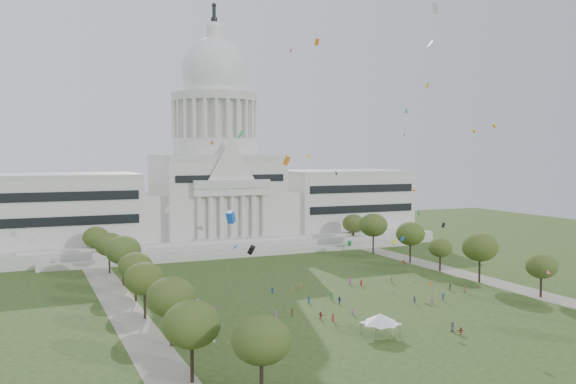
% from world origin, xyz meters
% --- Properties ---
extents(ground, '(400.00, 400.00, 0.00)m').
position_xyz_m(ground, '(0.00, 0.00, 0.00)').
color(ground, '#2E421A').
rests_on(ground, ground).
extents(capitol, '(160.00, 64.50, 91.30)m').
position_xyz_m(capitol, '(0.00, 113.59, 22.30)').
color(capitol, beige).
rests_on(capitol, ground).
extents(path_left, '(8.00, 160.00, 0.04)m').
position_xyz_m(path_left, '(-48.00, 30.00, 0.02)').
color(path_left, gray).
rests_on(path_left, ground).
extents(path_right, '(8.00, 160.00, 0.04)m').
position_xyz_m(path_right, '(48.00, 30.00, 0.02)').
color(path_right, gray).
rests_on(path_right, ground).
extents(row_tree_l_0, '(8.85, 8.85, 12.59)m').
position_xyz_m(row_tree_l_0, '(-45.26, -21.68, 8.95)').
color(row_tree_l_0, black).
rests_on(row_tree_l_0, ground).
extents(row_tree_l_1, '(8.86, 8.86, 12.59)m').
position_xyz_m(row_tree_l_1, '(-44.07, -2.96, 8.95)').
color(row_tree_l_1, black).
rests_on(row_tree_l_1, ground).
extents(row_tree_r_1, '(7.58, 7.58, 10.78)m').
position_xyz_m(row_tree_r_1, '(46.22, -1.75, 7.66)').
color(row_tree_r_1, black).
rests_on(row_tree_r_1, ground).
extents(row_tree_l_2, '(8.42, 8.42, 11.97)m').
position_xyz_m(row_tree_l_2, '(-45.04, 17.30, 8.51)').
color(row_tree_l_2, black).
rests_on(row_tree_l_2, ground).
extents(row_tree_r_2, '(9.55, 9.55, 13.58)m').
position_xyz_m(row_tree_r_2, '(44.17, 17.44, 9.66)').
color(row_tree_r_2, black).
rests_on(row_tree_r_2, ground).
extents(row_tree_l_3, '(8.12, 8.12, 11.55)m').
position_xyz_m(row_tree_l_3, '(-44.09, 33.92, 8.21)').
color(row_tree_l_3, black).
rests_on(row_tree_l_3, ground).
extents(row_tree_r_3, '(7.01, 7.01, 9.98)m').
position_xyz_m(row_tree_r_3, '(44.40, 34.48, 7.08)').
color(row_tree_r_3, black).
rests_on(row_tree_r_3, ground).
extents(row_tree_l_4, '(9.29, 9.29, 13.21)m').
position_xyz_m(row_tree_l_4, '(-44.08, 52.42, 9.39)').
color(row_tree_l_4, black).
rests_on(row_tree_l_4, ground).
extents(row_tree_r_4, '(9.19, 9.19, 13.06)m').
position_xyz_m(row_tree_r_4, '(44.76, 50.04, 9.29)').
color(row_tree_r_4, black).
rests_on(row_tree_r_4, ground).
extents(row_tree_l_5, '(8.33, 8.33, 11.85)m').
position_xyz_m(row_tree_l_5, '(-45.22, 71.01, 8.42)').
color(row_tree_l_5, black).
rests_on(row_tree_l_5, ground).
extents(row_tree_r_5, '(9.82, 9.82, 13.96)m').
position_xyz_m(row_tree_r_5, '(43.49, 70.19, 9.93)').
color(row_tree_r_5, black).
rests_on(row_tree_r_5, ground).
extents(row_tree_l_6, '(8.19, 8.19, 11.64)m').
position_xyz_m(row_tree_l_6, '(-46.87, 89.14, 8.27)').
color(row_tree_l_6, black).
rests_on(row_tree_l_6, ground).
extents(row_tree_r_6, '(8.42, 8.42, 11.97)m').
position_xyz_m(row_tree_r_6, '(45.96, 88.13, 8.51)').
color(row_tree_r_6, black).
rests_on(row_tree_r_6, ground).
extents(near_tree_0, '(8.47, 8.47, 12.04)m').
position_xyz_m(near_tree_0, '(-38.00, -32.00, 8.56)').
color(near_tree_0, black).
rests_on(near_tree_0, ground).
extents(event_tent, '(9.42, 9.42, 4.44)m').
position_xyz_m(event_tent, '(-6.41, -13.08, 3.44)').
color(event_tent, '#4C4C4C').
rests_on(event_tent, ground).
extents(person_0, '(0.84, 0.97, 1.68)m').
position_xyz_m(person_0, '(32.90, 9.88, 0.84)').
color(person_0, olive).
rests_on(person_0, ground).
extents(person_2, '(1.02, 0.85, 1.80)m').
position_xyz_m(person_2, '(30.90, 12.89, 0.90)').
color(person_2, '#33723F').
rests_on(person_2, ground).
extents(person_3, '(0.62, 1.18, 1.81)m').
position_xyz_m(person_3, '(14.46, 5.25, 0.91)').
color(person_3, '#4C4C51').
rests_on(person_3, ground).
extents(person_4, '(0.78, 1.15, 1.80)m').
position_xyz_m(person_4, '(-1.63, 11.93, 0.90)').
color(person_4, navy).
rests_on(person_4, ground).
extents(person_5, '(1.09, 1.54, 1.54)m').
position_xyz_m(person_5, '(-11.30, 2.34, 0.77)').
color(person_5, '#B21E1E').
rests_on(person_5, ground).
extents(person_6, '(0.72, 1.02, 1.96)m').
position_xyz_m(person_6, '(8.12, -16.17, 0.98)').
color(person_6, '#4C4C51').
rests_on(person_6, ground).
extents(person_7, '(0.66, 0.59, 1.48)m').
position_xyz_m(person_7, '(-4.55, -14.34, 0.74)').
color(person_7, silver).
rests_on(person_7, ground).
extents(person_8, '(0.99, 0.90, 1.73)m').
position_xyz_m(person_8, '(-16.05, 6.49, 0.86)').
color(person_8, olive).
rests_on(person_8, ground).
extents(person_9, '(1.04, 1.35, 1.87)m').
position_xyz_m(person_9, '(22.07, 4.47, 0.93)').
color(person_9, navy).
rests_on(person_9, ground).
extents(person_10, '(0.78, 1.02, 1.55)m').
position_xyz_m(person_10, '(15.34, 15.01, 0.77)').
color(person_10, silver).
rests_on(person_10, ground).
extents(person_11, '(1.46, 0.72, 1.51)m').
position_xyz_m(person_11, '(8.11, -18.59, 0.75)').
color(person_11, '#B21E1E').
rests_on(person_11, ground).
extents(distant_crowd, '(64.68, 36.39, 1.91)m').
position_xyz_m(distant_crowd, '(-14.43, 13.80, 0.85)').
color(distant_crowd, silver).
rests_on(distant_crowd, ground).
extents(kite_swarm, '(90.02, 103.59, 59.37)m').
position_xyz_m(kite_swarm, '(1.38, 8.64, 26.10)').
color(kite_swarm, green).
rests_on(kite_swarm, ground).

